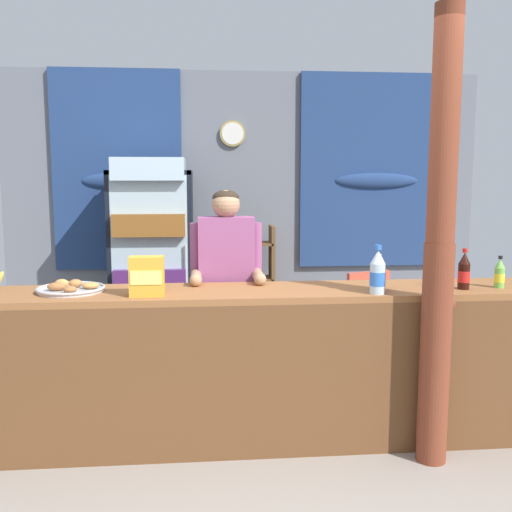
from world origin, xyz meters
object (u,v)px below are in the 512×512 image
timber_post (439,253)px  stall_counter (271,353)px  pastry_tray (71,288)px  drink_fridge (152,247)px  bottle_shelf_rack (250,282)px  plastic_lawn_chair (359,311)px  soda_bottle_lime_soda (500,274)px  snack_box_choco_powder (147,276)px  soda_bottle_cola (464,272)px  soda_bottle_water (378,273)px  shopkeeper (226,276)px  soda_bottle_grape_soda (379,274)px

timber_post → stall_counter: bearing=164.8°
pastry_tray → timber_post: bearing=-10.7°
timber_post → drink_fridge: size_ratio=1.41×
bottle_shelf_rack → plastic_lawn_chair: bearing=-42.3°
soda_bottle_lime_soda → drink_fridge: bearing=138.9°
drink_fridge → snack_box_choco_powder: 2.08m
snack_box_choco_powder → plastic_lawn_chair: bearing=42.0°
drink_fridge → plastic_lawn_chair: (1.84, -0.56, -0.52)m
timber_post → soda_bottle_cola: bearing=44.0°
bottle_shelf_rack → stall_counter: bearing=-91.4°
soda_bottle_water → timber_post: bearing=-30.0°
shopkeeper → soda_bottle_water: 1.06m
drink_fridge → soda_bottle_grape_soda: bearing=-52.4°
timber_post → soda_bottle_water: bearing=150.0°
plastic_lawn_chair → soda_bottle_water: 1.73m
bottle_shelf_rack → shopkeeper: 1.86m
plastic_lawn_chair → soda_bottle_lime_soda: bearing=-71.7°
soda_bottle_lime_soda → soda_bottle_water: bearing=-171.7°
soda_bottle_water → snack_box_choco_powder: bearing=177.2°
soda_bottle_water → snack_box_choco_powder: 1.35m
stall_counter → plastic_lawn_chair: stall_counter is taller
soda_bottle_water → soda_bottle_cola: bearing=9.3°
timber_post → soda_bottle_cola: timber_post is taller
timber_post → shopkeeper: 1.42m
soda_bottle_grape_soda → snack_box_choco_powder: bearing=-177.3°
plastic_lawn_chair → pastry_tray: size_ratio=2.12×
pastry_tray → soda_bottle_grape_soda: bearing=-2.9°
plastic_lawn_chair → soda_bottle_lime_soda: (0.48, -1.46, 0.56)m
plastic_lawn_chair → soda_bottle_cola: bearing=-80.9°
pastry_tray → soda_bottle_cola: bearing=-3.2°
soda_bottle_lime_soda → pastry_tray: size_ratio=0.50×
soda_bottle_lime_soda → snack_box_choco_powder: (-2.17, -0.05, 0.03)m
timber_post → soda_bottle_lime_soda: bearing=29.4°
soda_bottle_water → soda_bottle_grape_soda: soda_bottle_water is taller
timber_post → plastic_lawn_chair: size_ratio=3.00×
bottle_shelf_rack → soda_bottle_cola: (1.14, -2.31, 0.46)m
plastic_lawn_chair → pastry_tray: bearing=-147.9°
soda_bottle_grape_soda → soda_bottle_water: bearing=-110.4°
soda_bottle_grape_soda → pastry_tray: bearing=177.1°
stall_counter → pastry_tray: size_ratio=9.06×
snack_box_choco_powder → shopkeeper: bearing=48.0°
stall_counter → shopkeeper: bearing=115.3°
shopkeeper → soda_bottle_grape_soda: (0.92, -0.47, 0.07)m
bottle_shelf_rack → pastry_tray: size_ratio=2.91×
bottle_shelf_rack → soda_bottle_lime_soda: (1.38, -2.28, 0.44)m
drink_fridge → soda_bottle_cola: drink_fridge is taller
snack_box_choco_powder → pastry_tray: 0.51m
plastic_lawn_chair → soda_bottle_water: soda_bottle_water is taller
snack_box_choco_powder → stall_counter: bearing=1.0°
stall_counter → soda_bottle_water: soda_bottle_water is taller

